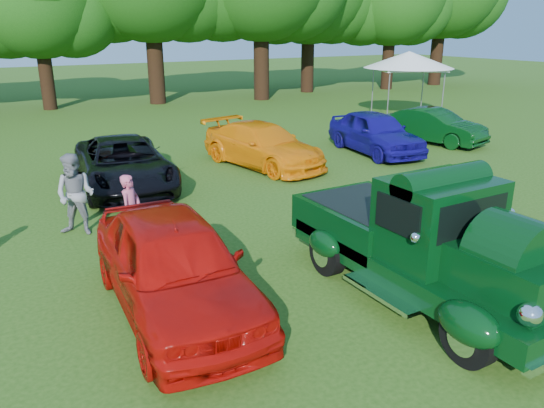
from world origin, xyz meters
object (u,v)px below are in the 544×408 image
back_car_orange (263,145)px  spectator_grey (76,195)px  hero_pickup (424,244)px  back_car_green (433,126)px  red_convertible (174,265)px  canopy_tent (409,60)px  back_car_black (124,164)px  back_car_blue (375,132)px  spectator_pink (131,210)px

back_car_orange → spectator_grey: 7.08m
hero_pickup → back_car_orange: hero_pickup is taller
back_car_orange → spectator_grey: spectator_grey is taller
back_car_green → back_car_orange: bearing=164.3°
red_convertible → back_car_green: (13.11, 7.11, -0.14)m
canopy_tent → red_convertible: bearing=-143.7°
back_car_black → back_car_green: bearing=6.7°
back_car_blue → back_car_green: (3.07, 0.19, -0.08)m
back_car_black → spectator_grey: bearing=-115.5°
spectator_pink → hero_pickup: bearing=-96.1°
back_car_green → canopy_tent: size_ratio=0.71×
back_car_black → back_car_orange: bearing=9.2°
hero_pickup → back_car_green: (9.36, 8.66, -0.24)m
back_car_black → back_car_green: size_ratio=1.25×
back_car_blue → canopy_tent: (6.24, 5.03, 2.02)m
hero_pickup → back_car_black: 9.02m
hero_pickup → red_convertible: (-3.75, 1.55, -0.10)m
back_car_orange → canopy_tent: bearing=12.3°
spectator_pink → canopy_tent: bearing=-15.2°
back_car_black → spectator_pink: spectator_pink is taller
back_car_blue → spectator_grey: (-10.69, -2.75, 0.15)m
red_convertible → back_car_blue: bearing=38.2°
spectator_grey → hero_pickup: bearing=-14.4°
hero_pickup → back_car_orange: 9.06m
back_car_black → back_car_green: 11.92m
back_car_green → spectator_grey: (-13.76, -2.94, 0.23)m
back_car_black → back_car_blue: (8.86, -0.17, 0.05)m
back_car_black → back_car_orange: size_ratio=1.07×
spectator_pink → spectator_grey: bearing=81.0°
hero_pickup → spectator_grey: bearing=127.6°
back_car_black → hero_pickup: bearing=-66.9°
red_convertible → canopy_tent: (16.29, 11.95, 1.97)m
back_car_green → spectator_pink: (-12.92, -4.13, 0.09)m
back_car_black → canopy_tent: bearing=24.4°
back_car_blue → back_car_green: size_ratio=1.09×
back_car_green → spectator_grey: 14.07m
canopy_tent → back_car_orange: bearing=-156.3°
back_car_green → red_convertible: bearing=-165.7°
hero_pickup → back_car_blue: size_ratio=1.22×
red_convertible → back_car_orange: bearing=55.7°
back_car_black → back_car_blue: size_ratio=1.15×
hero_pickup → red_convertible: hero_pickup is taller
red_convertible → back_car_black: size_ratio=0.93×
canopy_tent → spectator_pink: bearing=-150.9°
back_car_black → spectator_grey: size_ratio=2.80×
back_car_black → back_car_blue: 8.86m
spectator_pink → red_convertible: bearing=-137.9°
canopy_tent → back_car_green: bearing=-123.3°
back_car_green → spectator_pink: size_ratio=2.66×
red_convertible → spectator_grey: spectator_grey is taller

